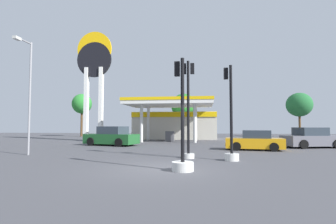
% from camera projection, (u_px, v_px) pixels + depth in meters
% --- Properties ---
extents(ground_plane, '(90.00, 90.00, 0.00)m').
position_uv_depth(ground_plane, '(161.00, 169.00, 10.17)').
color(ground_plane, '#47474C').
rests_on(ground_plane, ground).
extents(gas_station, '(10.41, 11.99, 4.51)m').
position_uv_depth(gas_station, '(175.00, 123.00, 32.60)').
color(gas_station, beige).
rests_on(gas_station, ground).
extents(station_pole_sign, '(4.05, 0.56, 12.49)m').
position_uv_depth(station_pole_sign, '(94.00, 71.00, 29.20)').
color(station_pole_sign, white).
rests_on(station_pole_sign, ground).
extents(car_0, '(4.93, 3.06, 1.65)m').
position_uv_depth(car_0, '(112.00, 137.00, 22.13)').
color(car_0, black).
rests_on(car_0, ground).
extents(car_1, '(4.06, 2.16, 1.39)m').
position_uv_depth(car_1, '(254.00, 141.00, 17.97)').
color(car_1, black).
rests_on(car_1, ground).
extents(car_2, '(4.70, 2.89, 1.57)m').
position_uv_depth(car_2, '(312.00, 138.00, 19.91)').
color(car_2, black).
rests_on(car_2, ground).
extents(traffic_signal_0, '(0.83, 0.83, 4.34)m').
position_uv_depth(traffic_signal_0, '(182.00, 144.00, 9.76)').
color(traffic_signal_0, silver).
rests_on(traffic_signal_0, ground).
extents(traffic_signal_1, '(0.65, 0.67, 5.18)m').
position_uv_depth(traffic_signal_1, '(188.00, 115.00, 13.61)').
color(traffic_signal_1, silver).
rests_on(traffic_signal_1, ground).
extents(traffic_signal_2, '(0.69, 0.70, 4.73)m').
position_uv_depth(traffic_signal_2, '(231.00, 132.00, 12.61)').
color(traffic_signal_2, silver).
rests_on(traffic_signal_2, ground).
extents(tree_0, '(3.06, 3.06, 6.70)m').
position_uv_depth(tree_0, '(82.00, 104.00, 40.33)').
color(tree_0, brown).
rests_on(tree_0, ground).
extents(tree_1, '(3.72, 3.72, 6.49)m').
position_uv_depth(tree_1, '(184.00, 106.00, 38.35)').
color(tree_1, brown).
rests_on(tree_1, ground).
extents(tree_2, '(3.67, 3.67, 6.54)m').
position_uv_depth(tree_2, '(299.00, 105.00, 37.61)').
color(tree_2, brown).
rests_on(tree_2, ground).
extents(corner_streetlamp, '(0.24, 1.48, 6.69)m').
position_uv_depth(corner_streetlamp, '(28.00, 86.00, 14.96)').
color(corner_streetlamp, gray).
rests_on(corner_streetlamp, ground).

